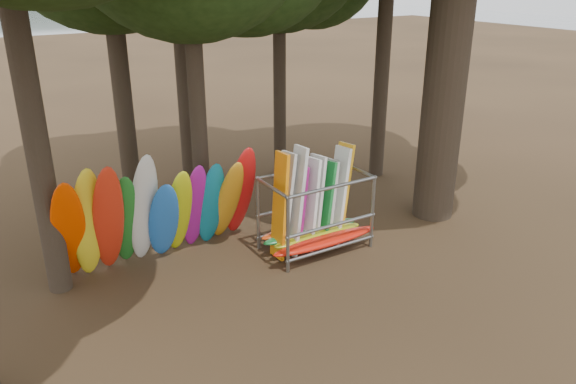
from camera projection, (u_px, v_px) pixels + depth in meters
ground at (305, 265)px, 14.26m from camera, size 120.00×120.00×0.00m
lake at (8, 37)px, 61.78m from camera, size 160.00×160.00×0.00m
kayak_row at (160, 212)px, 13.93m from camera, size 5.30×1.74×3.20m
storage_rack at (315, 214)px, 14.81m from camera, size 3.19×1.54×2.90m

